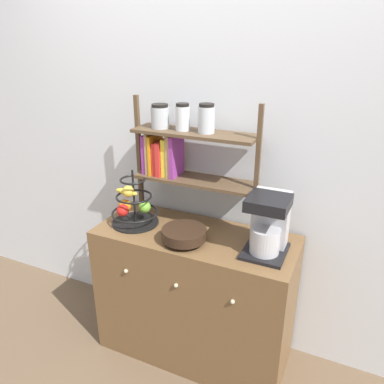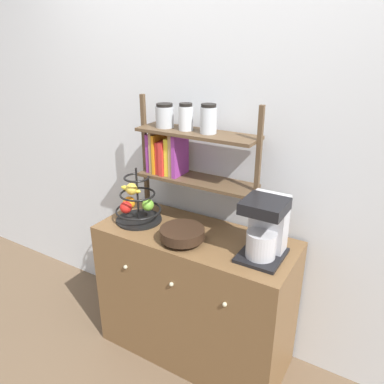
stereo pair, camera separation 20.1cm
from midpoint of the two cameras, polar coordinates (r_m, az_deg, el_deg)
The scene contains 7 objects.
ground_plane at distance 2.49m, azimuth -0.15°, elevation -26.10°, with size 12.00×12.00×0.00m, color brown.
wall_back at distance 2.18m, azimuth 6.94°, elevation 7.35°, with size 7.00×0.05×2.60m, color silver.
sideboard at distance 2.35m, azimuth 2.94°, elevation -15.51°, with size 1.14×0.49×0.84m.
coffee_maker at distance 1.91m, azimuth 14.13°, elevation -5.34°, with size 0.21×0.25×0.32m.
fruit_stand at distance 2.23m, azimuth -5.97°, elevation -1.82°, with size 0.28×0.28×0.33m.
wooden_bowl at distance 2.02m, azimuth 1.36°, elevation -6.48°, with size 0.24×0.24×0.08m.
shelf_hutch at distance 2.11m, azimuth 1.24°, elevation 6.73°, with size 0.74×0.20×0.73m.
Camera 2 is at (0.93, -1.36, 1.87)m, focal length 35.00 mm.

